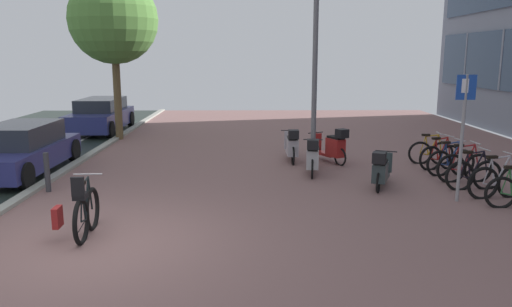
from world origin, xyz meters
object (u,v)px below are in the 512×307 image
object	(u,v)px
bicycle_rack_06	(431,152)
scooter_far	(332,146)
bicycle_rack_02	(474,175)
street_tree	(113,20)
bicycle_rack_04	(451,162)
lamp_post	(316,34)
scooter_extra	(381,170)
bollard_far	(47,172)
scooter_near	(313,157)
parked_car_far	(101,115)
bicycle_rack_03	(465,168)
scooter_mid	(292,146)
parked_car_near	(21,150)
bicycle_foreground	(84,213)
bicycle_rack_05	(440,157)
parking_sign	(463,125)
bicycle_rack_01	(498,182)

from	to	relation	value
bicycle_rack_06	scooter_far	xyz separation A→B (m)	(-2.76, 0.18, 0.14)
bicycle_rack_02	street_tree	distance (m)	12.72
bicycle_rack_04	street_tree	bearing A→B (deg)	149.89
bicycle_rack_04	lamp_post	distance (m)	4.83
scooter_extra	bollard_far	bearing A→B (deg)	-178.16
scooter_far	street_tree	bearing A→B (deg)	149.57
bicycle_rack_02	scooter_extra	world-z (taller)	bicycle_rack_02
scooter_near	parked_car_far	distance (m)	10.70
bicycle_rack_03	scooter_mid	distance (m)	4.63
bicycle_rack_02	bicycle_rack_06	xyz separation A→B (m)	(0.01, 2.74, -0.02)
parked_car_near	parked_car_far	distance (m)	7.26
scooter_far	street_tree	xyz separation A→B (m)	(-7.08, 4.16, 3.76)
bicycle_rack_02	parked_car_far	xyz separation A→B (m)	(-11.06, 9.05, 0.29)
bicycle_foreground	bicycle_rack_02	bearing A→B (deg)	20.00
parked_car_far	bicycle_rack_02	bearing A→B (deg)	-39.30
scooter_near	lamp_post	xyz separation A→B (m)	(0.16, 1.20, 3.11)
lamp_post	scooter_mid	bearing A→B (deg)	145.61
bicycle_rack_05	parking_sign	distance (m)	3.32
bicycle_rack_06	bollard_far	bearing A→B (deg)	-163.74
parked_car_near	parked_car_far	xyz separation A→B (m)	(-0.07, 7.25, 0.03)
parking_sign	parked_car_far	bearing A→B (deg)	136.05
bicycle_rack_01	bicycle_rack_04	bearing A→B (deg)	95.17
scooter_far	lamp_post	distance (m)	3.15
bicycle_rack_06	bicycle_rack_02	bearing A→B (deg)	-90.31
bicycle_rack_06	parking_sign	size ratio (longest dim) A/B	0.48
scooter_mid	bollard_far	size ratio (longest dim) A/B	2.04
bicycle_rack_04	bollard_far	xyz separation A→B (m)	(-9.61, -1.43, 0.11)
bicycle_rack_03	bicycle_rack_06	bearing A→B (deg)	92.11
scooter_extra	parked_car_far	xyz separation A→B (m)	(-9.01, 8.87, 0.22)
parked_car_far	parking_sign	size ratio (longest dim) A/B	1.62
scooter_near	parked_car_far	size ratio (longest dim) A/B	0.43
bicycle_foreground	bicycle_rack_06	xyz separation A→B (m)	(7.87, 5.60, -0.08)
bicycle_rack_03	parked_car_near	size ratio (longest dim) A/B	0.34
scooter_mid	scooter_extra	bearing A→B (deg)	-58.21
scooter_far	street_tree	distance (m)	9.03
street_tree	bollard_far	xyz separation A→B (m)	(0.24, -7.14, -3.78)
scooter_near	lamp_post	world-z (taller)	lamp_post
bicycle_rack_01	scooter_mid	size ratio (longest dim) A/B	0.79
bicycle_rack_02	scooter_mid	world-z (taller)	scooter_mid
bicycle_rack_01	bicycle_rack_06	world-z (taller)	bicycle_rack_01
bicycle_rack_05	scooter_near	bearing A→B (deg)	-171.28
bicycle_rack_01	bollard_far	bearing A→B (deg)	176.31
bicycle_rack_03	bicycle_rack_06	distance (m)	2.06
parked_car_near	bicycle_foreground	bearing A→B (deg)	-56.02
bicycle_rack_06	scooter_far	size ratio (longest dim) A/B	0.79
bicycle_rack_01	bicycle_rack_03	xyz separation A→B (m)	(-0.13, 1.37, -0.00)
scooter_mid	scooter_extra	distance (m)	3.43
bicycle_rack_06	street_tree	bearing A→B (deg)	156.19
lamp_post	street_tree	size ratio (longest dim) A/B	1.12
parked_car_near	bollard_far	world-z (taller)	parked_car_near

